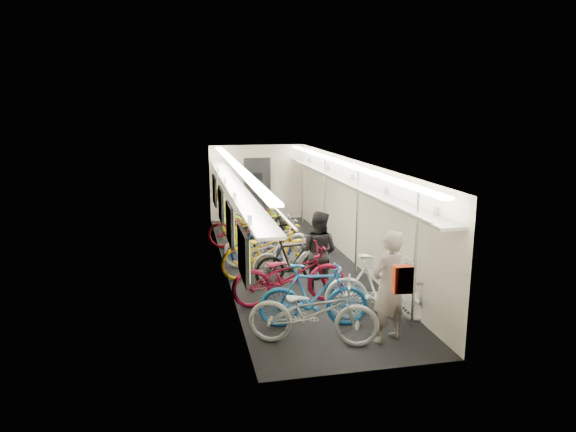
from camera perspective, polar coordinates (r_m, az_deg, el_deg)
name	(u,v)px	position (r m, az deg, el deg)	size (l,w,h in m)	color
train_car_shell	(269,190)	(12.16, -2.17, 2.94)	(10.00, 10.00, 10.00)	black
bicycle_0	(313,312)	(7.95, 2.83, -10.58)	(0.70, 2.00, 1.05)	#9D9FA2
bicycle_1	(314,296)	(8.52, 2.87, -8.84)	(0.51, 1.82, 1.09)	#1C5FA8
bicycle_2	(289,275)	(9.46, 0.14, -6.54)	(0.75, 2.15, 1.13)	maroon
bicycle_3	(293,260)	(10.54, 0.60, -4.93)	(0.47, 1.68, 1.01)	black
bicycle_4	(268,250)	(11.05, -2.28, -3.79)	(0.75, 2.15, 1.13)	gold
bicycle_5	(290,258)	(10.81, 0.17, -4.64)	(0.45, 1.58, 0.95)	#BCBCBE
bicycle_6	(269,242)	(11.74, -2.18, -2.89)	(0.74, 2.11, 1.11)	#A2A3A6
bicycle_7	(262,244)	(11.95, -2.94, -3.08)	(0.44, 1.54, 0.93)	navy
bicycle_8	(245,229)	(13.14, -4.78, -1.46)	(0.69, 1.98, 1.04)	maroon
bicycle_9	(267,230)	(13.22, -2.39, -1.51)	(0.45, 1.61, 0.97)	black
bicycle_10	(256,220)	(14.37, -3.59, -0.39)	(0.65, 1.86, 0.98)	yellow
bicycle_11	(382,288)	(8.89, 10.41, -7.88)	(0.55, 1.94, 1.17)	silver
bicycle_12	(253,215)	(14.94, -3.89, 0.11)	(0.66, 1.89, 0.99)	#5A5B5F
passenger_near	(388,287)	(8.08, 11.09, -7.70)	(0.64, 0.42, 1.76)	gray
passenger_mid	(318,252)	(10.06, 3.39, -3.97)	(0.79, 0.61, 1.62)	black
backpack	(403,279)	(7.21, 12.62, -6.87)	(0.26, 0.14, 0.38)	#B22911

